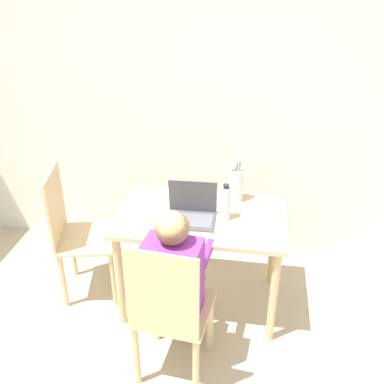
# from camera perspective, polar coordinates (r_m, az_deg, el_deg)

# --- Properties ---
(wall_back) EXTENTS (6.40, 0.05, 2.50)m
(wall_back) POSITION_cam_1_polar(r_m,az_deg,el_deg) (3.30, -0.82, 11.82)
(wall_back) COLOR silver
(wall_back) RESTS_ON ground_plane
(dining_table) EXTENTS (1.06, 0.68, 0.71)m
(dining_table) POSITION_cam_1_polar(r_m,az_deg,el_deg) (2.91, 1.21, -4.53)
(dining_table) COLOR #D6B784
(dining_table) RESTS_ON ground_plane
(chair_occupied) EXTENTS (0.44, 0.44, 0.95)m
(chair_occupied) POSITION_cam_1_polar(r_m,az_deg,el_deg) (2.48, -2.83, -14.99)
(chair_occupied) COLOR #D6B784
(chair_occupied) RESTS_ON ground_plane
(chair_spare) EXTENTS (0.47, 0.47, 0.95)m
(chair_spare) POSITION_cam_1_polar(r_m,az_deg,el_deg) (3.18, -14.36, -5.12)
(chair_spare) COLOR #D6B784
(chair_spare) RESTS_ON ground_plane
(person_seated) EXTENTS (0.35, 0.45, 1.07)m
(person_seated) POSITION_cam_1_polar(r_m,az_deg,el_deg) (2.45, -2.05, -9.99)
(person_seated) COLOR purple
(person_seated) RESTS_ON ground_plane
(laptop) EXTENTS (0.31, 0.24, 0.23)m
(laptop) POSITION_cam_1_polar(r_m,az_deg,el_deg) (2.79, -0.05, -2.35)
(laptop) COLOR #4C4C51
(laptop) RESTS_ON dining_table
(flower_vase) EXTENTS (0.10, 0.10, 0.33)m
(flower_vase) POSITION_cam_1_polar(r_m,az_deg,el_deg) (2.97, 5.57, 1.13)
(flower_vase) COLOR silver
(flower_vase) RESTS_ON dining_table
(water_bottle) EXTENTS (0.06, 0.06, 0.24)m
(water_bottle) POSITION_cam_1_polar(r_m,az_deg,el_deg) (2.76, 4.29, -1.40)
(water_bottle) COLOR silver
(water_bottle) RESTS_ON dining_table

